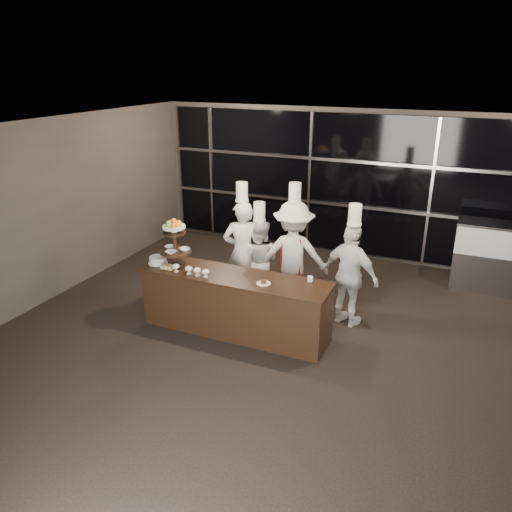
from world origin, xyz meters
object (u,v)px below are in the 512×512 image
at_px(layer_cake, 158,260).
at_px(display_stand, 175,239).
at_px(chef_a, 243,251).
at_px(chef_d, 350,274).
at_px(buffet_counter, 236,304).
at_px(chef_c, 293,254).
at_px(display_case, 495,254).
at_px(chef_b, 259,260).

bearing_deg(layer_cake, display_stand, 9.48).
xyz_separation_m(chef_a, chef_d, (1.83, -0.07, -0.07)).
height_order(buffet_counter, display_stand, display_stand).
distance_m(chef_c, chef_d, 1.05).
height_order(display_stand, layer_cake, display_stand).
distance_m(layer_cake, display_case, 5.79).
distance_m(buffet_counter, chef_d, 1.78).
xyz_separation_m(display_stand, chef_a, (0.65, 0.99, -0.44)).
relative_size(display_case, chef_b, 0.79).
xyz_separation_m(display_stand, layer_cake, (-0.30, -0.05, -0.37)).
bearing_deg(buffet_counter, chef_a, 109.25).
bearing_deg(display_stand, chef_a, 56.55).
xyz_separation_m(layer_cake, chef_c, (1.76, 1.25, -0.07)).
height_order(display_stand, chef_c, chef_c).
bearing_deg(chef_c, chef_b, -175.14).
relative_size(layer_cake, chef_b, 0.17).
relative_size(buffet_counter, display_stand, 3.81).
bearing_deg(display_stand, chef_d, 20.41).
distance_m(buffet_counter, chef_b, 1.18).
relative_size(display_case, chef_a, 0.66).
bearing_deg(display_case, display_stand, -144.90).
xyz_separation_m(display_case, chef_d, (-2.02, -2.24, 0.14)).
height_order(chef_a, chef_d, chef_a).
bearing_deg(chef_a, chef_c, 14.17).
xyz_separation_m(display_stand, chef_d, (2.48, 0.92, -0.51)).
bearing_deg(chef_c, chef_d, -14.95).
relative_size(display_stand, chef_d, 0.39).
bearing_deg(layer_cake, buffet_counter, 2.20).
bearing_deg(display_case, layer_cake, -146.19).
relative_size(chef_b, chef_c, 0.83).
distance_m(display_stand, layer_cake, 0.47).
relative_size(display_case, chef_d, 0.70).
distance_m(display_stand, chef_d, 2.70).
relative_size(display_stand, chef_a, 0.36).
bearing_deg(chef_b, chef_c, 4.86).
bearing_deg(chef_c, layer_cake, -144.79).
height_order(display_case, chef_c, chef_c).
height_order(buffet_counter, chef_b, chef_b).
distance_m(layer_cake, chef_d, 2.95).
height_order(display_case, chef_b, chef_b).
distance_m(buffet_counter, display_stand, 1.33).
bearing_deg(buffet_counter, layer_cake, -177.80).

